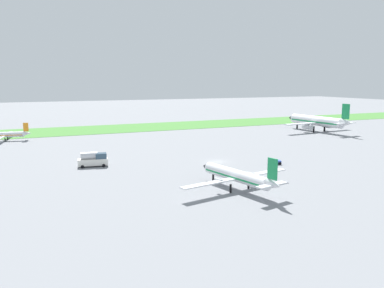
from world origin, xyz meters
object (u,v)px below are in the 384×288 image
at_px(airplane_parked_jet_far, 317,121).
at_px(fuel_truck_near_gate, 93,160).
at_px(airplane_taxiing_turboprop, 4,135).
at_px(baggage_cart_midfield, 275,162).
at_px(airplane_foreground_turboprop, 237,176).

height_order(airplane_parked_jet_far, fuel_truck_near_gate, airplane_parked_jet_far).
bearing_deg(fuel_truck_near_gate, airplane_parked_jet_far, 24.84).
distance_m(airplane_taxiing_turboprop, fuel_truck_near_gate, 52.55).
bearing_deg(fuel_truck_near_gate, baggage_cart_midfield, -12.70).
bearing_deg(airplane_parked_jet_far, baggage_cart_midfield, 125.06).
bearing_deg(airplane_parked_jet_far, airplane_taxiing_turboprop, 73.23).
height_order(airplane_foreground_turboprop, baggage_cart_midfield, airplane_foreground_turboprop).
relative_size(airplane_taxiing_turboprop, fuel_truck_near_gate, 2.79).
bearing_deg(airplane_taxiing_turboprop, airplane_parked_jet_far, 179.16).
bearing_deg(airplane_parked_jet_far, airplane_foreground_turboprop, 124.49).
xyz_separation_m(fuel_truck_near_gate, baggage_cart_midfield, (38.55, -14.55, -1.01)).
relative_size(airplane_parked_jet_far, baggage_cart_midfield, 10.96).
xyz_separation_m(airplane_taxiing_turboprop, airplane_parked_jet_far, (106.94, -22.29, 1.91)).
xyz_separation_m(airplane_foreground_turboprop, airplane_taxiing_turboprop, (-39.48, 77.87, -0.47)).
height_order(airplane_foreground_turboprop, fuel_truck_near_gate, airplane_foreground_turboprop).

